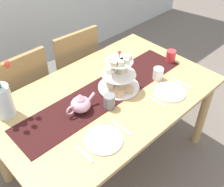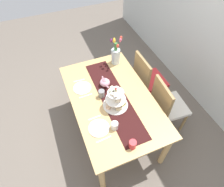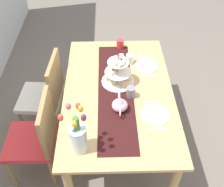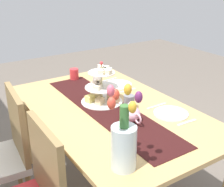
# 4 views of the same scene
# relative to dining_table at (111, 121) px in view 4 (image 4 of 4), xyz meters

# --- Properties ---
(dining_table) EXTENTS (1.58, 0.97, 0.73)m
(dining_table) POSITION_rel_dining_table_xyz_m (0.00, 0.00, 0.00)
(dining_table) COLOR tan
(dining_table) RESTS_ON ground_plane
(chair_right) EXTENTS (0.45, 0.45, 0.91)m
(chair_right) POSITION_rel_dining_table_xyz_m (0.22, 0.71, -0.13)
(chair_right) COLOR olive
(chair_right) RESTS_ON ground_plane
(table_runner) EXTENTS (1.36, 0.31, 0.00)m
(table_runner) POSITION_rel_dining_table_xyz_m (0.00, 0.03, 0.10)
(table_runner) COLOR black
(table_runner) RESTS_ON dining_table
(tiered_cake_stand) EXTENTS (0.30, 0.30, 0.30)m
(tiered_cake_stand) POSITION_rel_dining_table_xyz_m (0.12, 0.00, 0.20)
(tiered_cake_stand) COLOR beige
(tiered_cake_stand) RESTS_ON table_runner
(teapot) EXTENTS (0.24, 0.13, 0.14)m
(teapot) POSITION_rel_dining_table_xyz_m (-0.23, 0.00, 0.16)
(teapot) COLOR #E5A8BC
(teapot) RESTS_ON table_runner
(tulip_vase) EXTENTS (0.19, 0.18, 0.43)m
(tulip_vase) POSITION_rel_dining_table_xyz_m (-0.60, 0.31, 0.25)
(tulip_vase) COLOR silver
(tulip_vase) RESTS_ON dining_table
(dinner_plate_left) EXTENTS (0.23, 0.23, 0.01)m
(dinner_plate_left) POSITION_rel_dining_table_xyz_m (-0.29, -0.29, 0.10)
(dinner_plate_left) COLOR white
(dinner_plate_left) RESTS_ON dining_table
(fork_left) EXTENTS (0.02, 0.15, 0.01)m
(fork_left) POSITION_rel_dining_table_xyz_m (-0.44, -0.29, 0.10)
(fork_left) COLOR silver
(fork_left) RESTS_ON dining_table
(knife_left) EXTENTS (0.02, 0.17, 0.01)m
(knife_left) POSITION_rel_dining_table_xyz_m (-0.15, -0.29, 0.10)
(knife_left) COLOR silver
(knife_left) RESTS_ON dining_table
(dinner_plate_right) EXTENTS (0.23, 0.23, 0.01)m
(dinner_plate_right) POSITION_rel_dining_table_xyz_m (0.34, -0.29, 0.10)
(dinner_plate_right) COLOR white
(dinner_plate_right) RESTS_ON dining_table
(fork_right) EXTENTS (0.02, 0.15, 0.01)m
(fork_right) POSITION_rel_dining_table_xyz_m (0.20, -0.29, 0.10)
(fork_right) COLOR silver
(fork_right) RESTS_ON dining_table
(knife_right) EXTENTS (0.03, 0.17, 0.01)m
(knife_right) POSITION_rel_dining_table_xyz_m (0.49, -0.29, 0.10)
(knife_right) COLOR silver
(knife_right) RESTS_ON dining_table
(mug_grey) EXTENTS (0.08, 0.08, 0.09)m
(mug_grey) POSITION_rel_dining_table_xyz_m (-0.07, -0.10, 0.15)
(mug_grey) COLOR slate
(mug_grey) RESTS_ON table_runner
(mug_white_text) EXTENTS (0.08, 0.08, 0.09)m
(mug_white_text) POSITION_rel_dining_table_xyz_m (0.40, -0.13, 0.15)
(mug_white_text) COLOR white
(mug_white_text) RESTS_ON dining_table
(mug_orange) EXTENTS (0.08, 0.08, 0.09)m
(mug_orange) POSITION_rel_dining_table_xyz_m (0.67, -0.05, 0.15)
(mug_orange) COLOR red
(mug_orange) RESTS_ON dining_table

